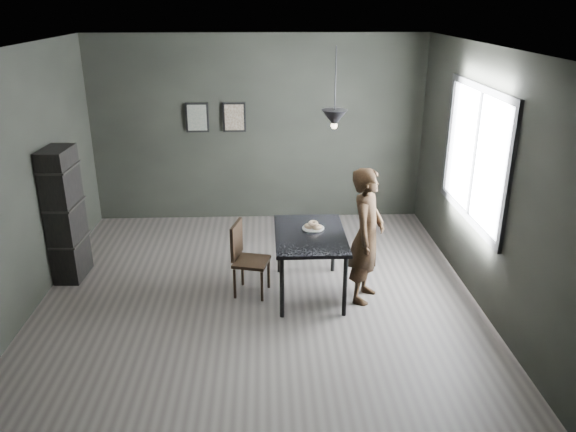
{
  "coord_description": "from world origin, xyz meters",
  "views": [
    {
      "loc": [
        0.11,
        -5.86,
        3.25
      ],
      "look_at": [
        0.35,
        0.05,
        0.95
      ],
      "focal_mm": 35.0,
      "sensor_mm": 36.0,
      "label": 1
    }
  ],
  "objects_px": {
    "woman": "(367,236)",
    "shelf_unit": "(65,215)",
    "wood_chair": "(245,254)",
    "pendant_lamp": "(334,118)",
    "white_plate": "(313,229)",
    "cafe_table": "(310,240)"
  },
  "relations": [
    {
      "from": "wood_chair",
      "to": "pendant_lamp",
      "type": "relative_size",
      "value": 1.01
    },
    {
      "from": "cafe_table",
      "to": "white_plate",
      "type": "distance_m",
      "value": 0.16
    },
    {
      "from": "white_plate",
      "to": "shelf_unit",
      "type": "bearing_deg",
      "value": 172.11
    },
    {
      "from": "woman",
      "to": "shelf_unit",
      "type": "bearing_deg",
      "value": 102.84
    },
    {
      "from": "woman",
      "to": "shelf_unit",
      "type": "distance_m",
      "value": 3.61
    },
    {
      "from": "wood_chair",
      "to": "white_plate",
      "type": "bearing_deg",
      "value": 21.44
    },
    {
      "from": "white_plate",
      "to": "cafe_table",
      "type": "bearing_deg",
      "value": -109.67
    },
    {
      "from": "wood_chair",
      "to": "woman",
      "type": "bearing_deg",
      "value": 6.54
    },
    {
      "from": "cafe_table",
      "to": "woman",
      "type": "relative_size",
      "value": 0.77
    },
    {
      "from": "pendant_lamp",
      "to": "wood_chair",
      "type": "bearing_deg",
      "value": -175.74
    },
    {
      "from": "cafe_table",
      "to": "white_plate",
      "type": "relative_size",
      "value": 5.22
    },
    {
      "from": "white_plate",
      "to": "wood_chair",
      "type": "xyz_separation_m",
      "value": [
        -0.8,
        -0.1,
        -0.26
      ]
    },
    {
      "from": "cafe_table",
      "to": "pendant_lamp",
      "type": "height_order",
      "value": "pendant_lamp"
    },
    {
      "from": "wood_chair",
      "to": "pendant_lamp",
      "type": "bearing_deg",
      "value": 18.41
    },
    {
      "from": "white_plate",
      "to": "wood_chair",
      "type": "distance_m",
      "value": 0.84
    },
    {
      "from": "shelf_unit",
      "to": "pendant_lamp",
      "type": "relative_size",
      "value": 1.89
    },
    {
      "from": "cafe_table",
      "to": "shelf_unit",
      "type": "bearing_deg",
      "value": 169.55
    },
    {
      "from": "cafe_table",
      "to": "wood_chair",
      "type": "xyz_separation_m",
      "value": [
        -0.75,
        0.03,
        -0.17
      ]
    },
    {
      "from": "pendant_lamp",
      "to": "white_plate",
      "type": "bearing_deg",
      "value": 172.4
    },
    {
      "from": "cafe_table",
      "to": "pendant_lamp",
      "type": "xyz_separation_m",
      "value": [
        0.25,
        0.1,
        1.38
      ]
    },
    {
      "from": "cafe_table",
      "to": "wood_chair",
      "type": "distance_m",
      "value": 0.77
    },
    {
      "from": "white_plate",
      "to": "woman",
      "type": "bearing_deg",
      "value": -26.38
    }
  ]
}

